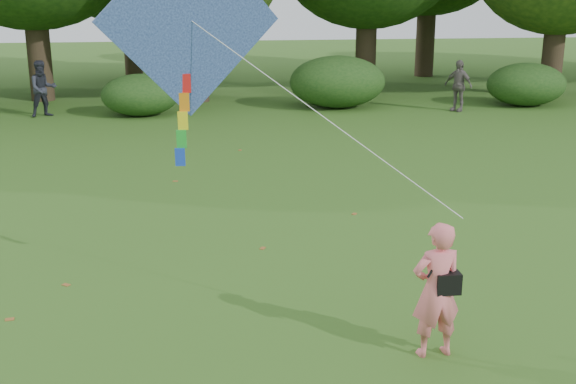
{
  "coord_description": "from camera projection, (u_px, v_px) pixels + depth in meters",
  "views": [
    {
      "loc": [
        -2.13,
        -7.89,
        4.4
      ],
      "look_at": [
        -0.85,
        2.0,
        1.5
      ],
      "focal_mm": 45.0,
      "sensor_mm": 36.0,
      "label": 1
    }
  ],
  "objects": [
    {
      "name": "man_kite_flyer",
      "position": [
        436.0,
        290.0,
        8.65
      ],
      "size": [
        0.67,
        0.48,
        1.71
      ],
      "primitive_type": "imported",
      "rotation": [
        0.0,
        0.0,
        3.26
      ],
      "color": "#EF7077",
      "rests_on": "ground"
    },
    {
      "name": "bystander_left",
      "position": [
        43.0,
        89.0,
        24.37
      ],
      "size": [
        1.14,
        1.05,
        1.9
      ],
      "primitive_type": "imported",
      "rotation": [
        0.0,
        0.0,
        0.45
      ],
      "color": "#282A36",
      "rests_on": "ground"
    },
    {
      "name": "shrub_band",
      "position": [
        235.0,
        87.0,
        25.44
      ],
      "size": [
        39.15,
        3.22,
        1.88
      ],
      "color": "#264919",
      "rests_on": "ground"
    },
    {
      "name": "flying_kite",
      "position": [
        191.0,
        23.0,
        9.68
      ],
      "size": [
        4.31,
        2.9,
        3.48
      ],
      "color": "#294BB2",
      "rests_on": "ground"
    },
    {
      "name": "ground",
      "position": [
        376.0,
        349.0,
        9.01
      ],
      "size": [
        100.0,
        100.0,
        0.0
      ],
      "primitive_type": "plane",
      "color": "#265114",
      "rests_on": "ground"
    },
    {
      "name": "bystander_right",
      "position": [
        458.0,
        86.0,
        25.44
      ],
      "size": [
        1.02,
        1.09,
        1.8
      ],
      "primitive_type": "imported",
      "rotation": [
        0.0,
        0.0,
        -0.87
      ],
      "color": "slate",
      "rests_on": "ground"
    },
    {
      "name": "crossbody_bag",
      "position": [
        447.0,
        282.0,
        8.6
      ],
      "size": [
        0.43,
        0.2,
        0.69
      ],
      "color": "black",
      "rests_on": "ground"
    },
    {
      "name": "fallen_leaves",
      "position": [
        290.0,
        255.0,
        12.12
      ],
      "size": [
        9.32,
        14.94,
        0.01
      ],
      "color": "brown",
      "rests_on": "ground"
    }
  ]
}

